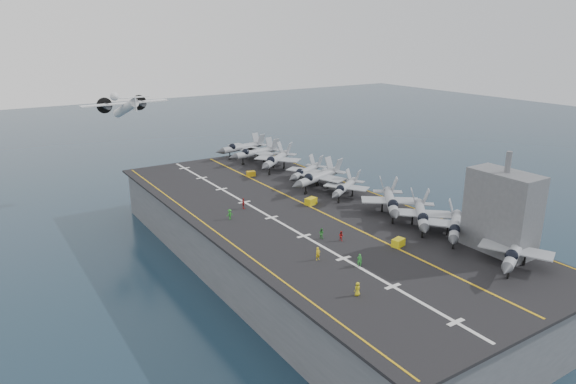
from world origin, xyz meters
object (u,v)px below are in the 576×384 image
fighter_jet_0 (515,250)px  tow_cart_a (398,243)px  transport_plane (126,108)px  island_superstructure (503,202)px

fighter_jet_0 → tow_cart_a: 16.17m
tow_cart_a → fighter_jet_0: bearing=-58.8°
tow_cart_a → transport_plane: transport_plane is taller
fighter_jet_0 → transport_plane: 93.14m
island_superstructure → tow_cart_a: (-11.29, 8.99, -6.91)m
transport_plane → fighter_jet_0: bearing=-73.2°
fighter_jet_0 → tow_cart_a: size_ratio=7.66×
fighter_jet_0 → island_superstructure: bearing=57.9°
tow_cart_a → transport_plane: 78.10m
island_superstructure → transport_plane: size_ratio=0.68×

